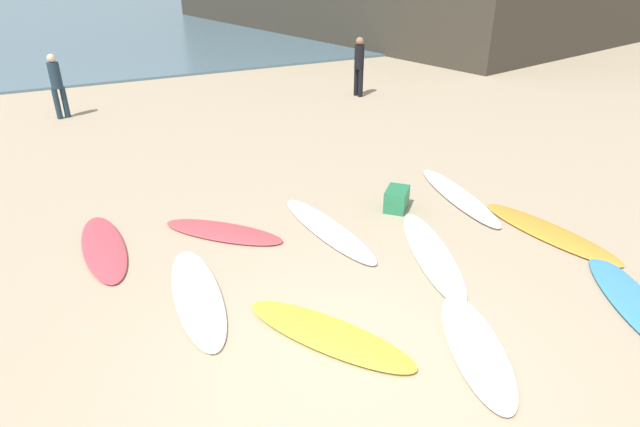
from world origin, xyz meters
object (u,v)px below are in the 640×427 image
Objects in this scene: surfboard_1 at (458,196)px; surfboard_7 at (328,334)px; surfboard_9 at (432,253)px; surfboard_10 at (223,232)px; surfboard_2 at (104,247)px; beach_cooler at (397,199)px; surfboard_3 at (632,301)px; surfboard_6 at (476,347)px; beachgoer_near at (359,64)px; surfboard_4 at (328,229)px; surfboard_8 at (197,295)px; beachgoer_mid at (57,83)px; surfboard_5 at (549,232)px.

surfboard_1 is 4.43m from surfboard_7.
surfboard_10 is at bearing -17.73° from surfboard_9.
surfboard_2 is 4.25× the size of beach_cooler.
surfboard_3 is 1.11× the size of surfboard_6.
beachgoer_near is (2.16, 7.04, 0.90)m from surfboard_1.
beachgoer_near is at bearing -142.43° from surfboard_2.
beachgoer_near is (4.79, 7.06, 0.90)m from surfboard_4.
surfboard_4 is 2.52m from surfboard_7.
surfboard_7 is at bearing 52.51° from surfboard_10.
surfboard_6 is (-2.33, 0.22, 0.00)m from surfboard_3.
beachgoer_mid is at bearing 102.06° from surfboard_8.
beachgoer_mid is 9.63m from beach_cooler.
surfboard_3 is at bearing 142.57° from surfboard_2.
surfboard_5 is at bearing -76.88° from surfboard_3.
surfboard_6 is 11.26m from beachgoer_near.
surfboard_8 is at bearing -165.42° from beach_cooler.
surfboard_5 is (0.50, 1.73, -0.00)m from surfboard_3.
beachgoer_mid is (-3.20, 8.60, 0.86)m from surfboard_4.
surfboard_5 is at bearing -32.80° from surfboard_4.
beachgoer_near reaches higher than surfboard_2.
surfboard_1 is at bearing 170.70° from surfboard_2.
surfboard_5 is at bearing 104.01° from beachgoer_mid.
beachgoer_near is at bearing 54.52° from surfboard_8.
surfboard_8 is at bearing 0.80° from surfboard_3.
beach_cooler is at bearing 169.90° from surfboard_2.
surfboard_1 is 4.98m from surfboard_8.
surfboard_4 is at bearing 32.19° from surfboard_7.
surfboard_6 is at bearing 129.07° from surfboard_2.
surfboard_10 is (-1.64, 3.84, -0.01)m from surfboard_6.
beachgoer_mid is (-3.36, 11.76, 0.86)m from surfboard_6.
surfboard_2 is 4.78m from surfboard_9.
surfboard_7 is 11.08m from beachgoer_near.
surfboard_4 is at bearing 162.67° from surfboard_2.
beach_cooler is (0.42, 1.50, 0.14)m from surfboard_9.
surfboard_2 is 0.87× the size of surfboard_4.
beachgoer_mid is at bearing 69.65° from beachgoer_near.
surfboard_9 is 10.81m from beachgoer_mid.
surfboard_1 reaches higher than surfboard_2.
surfboard_3 is 4.20m from surfboard_4.
surfboard_3 is 5.44m from surfboard_8.
surfboard_4 is at bearing 93.28° from beachgoer_mid.
surfboard_5 is (2.99, -1.65, -0.01)m from surfboard_4.
surfboard_4 is at bearing -62.06° from surfboard_6.
beachgoer_near is 7.72m from beach_cooler.
beach_cooler is at bearing -175.38° from surfboard_1.
surfboard_4 is 9.22m from beachgoer_mid.
surfboard_1 is at bearing -118.96° from surfboard_9.
surfboard_6 is at bearing 146.24° from beachgoer_near.
surfboard_2 is at bearing -54.55° from surfboard_10.
beachgoer_near is (1.79, 8.71, 0.91)m from surfboard_5.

